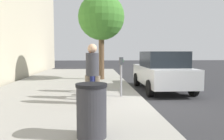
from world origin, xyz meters
TOP-DOWN VIEW (x-y plane):
  - ground_plane at (0.00, 0.00)m, footprint 80.00×80.00m
  - sidewalk_slab at (0.00, 3.00)m, footprint 28.00×6.00m
  - parking_meter at (0.70, 0.74)m, footprint 0.36×0.12m
  - pedestrian_at_meter at (0.37, 1.78)m, footprint 0.55×0.40m
  - pedestrian_bystander at (-0.41, 1.75)m, footprint 0.40×0.47m
  - parking_officer at (1.66, 1.80)m, footprint 0.39×0.46m
  - parked_sedan_near at (2.67, -1.35)m, footprint 4.41×1.98m
  - street_tree at (5.89, 1.31)m, footprint 2.68×2.68m
  - trash_bin at (-3.12, 1.73)m, footprint 0.59×0.59m

SIDE VIEW (x-z plane):
  - ground_plane at x=0.00m, z-range 0.00..0.00m
  - sidewalk_slab at x=0.00m, z-range 0.00..0.15m
  - trash_bin at x=-3.12m, z-range 0.15..1.16m
  - parked_sedan_near at x=2.67m, z-range 0.01..1.78m
  - parking_meter at x=0.70m, z-range 0.46..1.87m
  - parking_officer at x=1.66m, z-range 0.32..2.11m
  - pedestrian_at_meter at x=0.37m, z-range 0.33..2.16m
  - pedestrian_bystander at x=-0.41m, z-range 0.33..2.17m
  - street_tree at x=5.89m, z-range 1.26..6.23m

